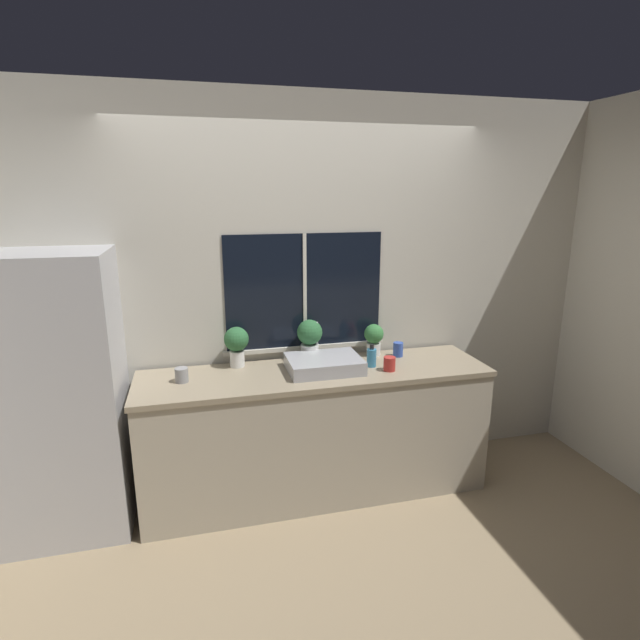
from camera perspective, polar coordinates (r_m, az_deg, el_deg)
The scene contains 13 objects.
ground_plane at distance 3.51m, azimuth 0.79°, elevation -21.29°, with size 14.00×14.00×0.00m, color #937F60.
wall_back at distance 3.56m, azimuth -1.88°, elevation 3.07°, with size 8.00×0.09×2.70m.
wall_right at distance 5.22m, azimuth 20.48°, elevation 5.86°, with size 0.06×7.00×2.70m.
counter at distance 3.52m, azimuth -0.45°, elevation -12.66°, with size 2.34×0.61×0.89m.
refrigerator at distance 3.41m, azimuth -27.55°, elevation -7.61°, with size 0.71×0.67×1.73m.
sink at distance 3.34m, azimuth 0.45°, elevation -5.01°, with size 0.49×0.42×0.28m.
potted_plant_left at distance 3.42m, azimuth -9.52°, elevation -2.59°, with size 0.17×0.17×0.28m.
potted_plant_center at distance 3.50m, azimuth -1.19°, elevation -1.99°, with size 0.18×0.18×0.30m.
potted_plant_right at distance 3.64m, azimuth 6.17°, elevation -2.01°, with size 0.14×0.14×0.23m.
soap_bottle at distance 3.42m, azimuth 5.91°, elevation -4.25°, with size 0.06×0.06×0.16m.
mug_blue at distance 3.66m, azimuth 8.91°, elevation -3.34°, with size 0.07×0.07×0.10m.
mug_grey at distance 3.26m, azimuth -15.54°, elevation -6.08°, with size 0.08×0.08×0.09m.
mug_red at distance 3.37m, azimuth 7.94°, elevation -4.98°, with size 0.08×0.08×0.09m.
Camera 1 is at (-0.74, -2.75, 2.06)m, focal length 28.00 mm.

